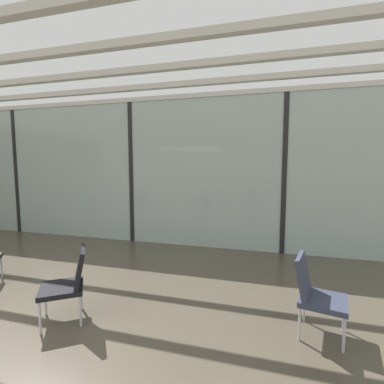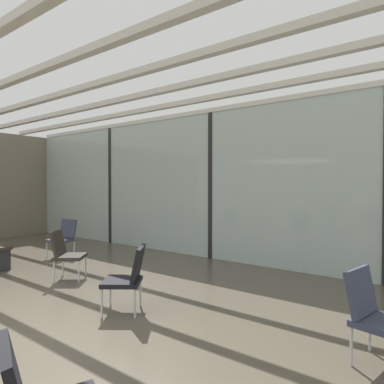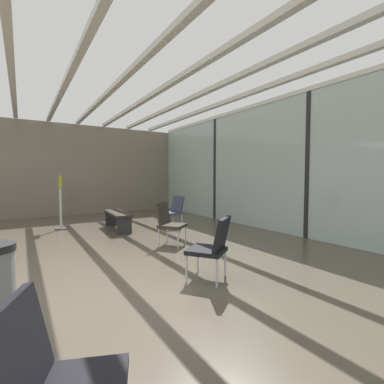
{
  "view_description": "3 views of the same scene",
  "coord_description": "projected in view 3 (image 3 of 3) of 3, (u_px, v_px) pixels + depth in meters",
  "views": [
    {
      "loc": [
        3.25,
        -0.9,
        1.89
      ],
      "look_at": [
        0.93,
        7.23,
        1.03
      ],
      "focal_mm": 26.16,
      "sensor_mm": 36.0,
      "label": 1
    },
    {
      "loc": [
        4.22,
        -1.2,
        1.68
      ],
      "look_at": [
        -0.94,
        5.73,
        1.5
      ],
      "focal_mm": 31.27,
      "sensor_mm": 36.0,
      "label": 2
    },
    {
      "loc": [
        3.87,
        -0.36,
        1.41
      ],
      "look_at": [
        -1.92,
        3.26,
        1.03
      ],
      "focal_mm": 25.49,
      "sensor_mm": 36.0,
      "label": 3
    }
  ],
  "objects": [
    {
      "name": "ground_plane",
      "position": [
        58.0,
        285.0,
        3.54
      ],
      "size": [
        60.0,
        60.0,
        0.0
      ],
      "primitive_type": "plane",
      "color": "#4C4438"
    },
    {
      "name": "glass_curtain_wall",
      "position": [
        308.0,
        166.0,
        6.21
      ],
      "size": [
        14.0,
        0.08,
        3.33
      ],
      "primitive_type": "cube",
      "color": "#A3B7B2",
      "rests_on": "ground"
    },
    {
      "name": "window_mullion_0",
      "position": [
        216.0,
        169.0,
        9.17
      ],
      "size": [
        0.1,
        0.12,
        3.33
      ],
      "primitive_type": "cube",
      "color": "black",
      "rests_on": "ground"
    },
    {
      "name": "window_mullion_1",
      "position": [
        308.0,
        166.0,
        6.21
      ],
      "size": [
        0.1,
        0.12,
        3.33
      ],
      "primitive_type": "cube",
      "color": "black",
      "rests_on": "ground"
    },
    {
      "name": "side_wall_left_panels",
      "position": [
        83.0,
        170.0,
        10.18
      ],
      "size": [
        0.1,
        11.2,
        3.33
      ],
      "primitive_type": "cube",
      "color": "#756B5B",
      "rests_on": "ground"
    },
    {
      "name": "ceiling_slats",
      "position": [
        183.0,
        54.0,
        4.36
      ],
      "size": [
        13.72,
        6.72,
        0.1
      ],
      "color": "beige",
      "rests_on": "glass_curtain_wall"
    },
    {
      "name": "lounge_chair_0",
      "position": [
        213.0,
        244.0,
        3.69
      ],
      "size": [
        0.71,
        0.7,
        0.87
      ],
      "rotation": [
        0.0,
        0.0,
        5.34
      ],
      "color": "black",
      "rests_on": "ground"
    },
    {
      "name": "lounge_chair_2",
      "position": [
        169.0,
        221.0,
        5.64
      ],
      "size": [
        0.71,
        0.7,
        0.87
      ],
      "rotation": [
        0.0,
        0.0,
        2.24
      ],
      "color": "#28231E",
      "rests_on": "ground"
    },
    {
      "name": "lounge_chair_3",
      "position": [
        174.0,
        210.0,
        7.61
      ],
      "size": [
        0.54,
        0.58,
        0.87
      ],
      "rotation": [
        0.0,
        0.0,
        0.12
      ],
      "color": "#33384C",
      "rests_on": "ground"
    },
    {
      "name": "lounge_chair_4",
      "position": [
        51.0,
        381.0,
        1.22
      ],
      "size": [
        0.64,
        0.67,
        0.87
      ],
      "rotation": [
        0.0,
        0.0,
        2.76
      ],
      "color": "black",
      "rests_on": "ground"
    },
    {
      "name": "waiting_bench",
      "position": [
        117.0,
        216.0,
        7.24
      ],
      "size": [
        1.52,
        0.48,
        0.47
      ],
      "rotation": [
        0.0,
        0.0,
        3.09
      ],
      "color": "#28231E",
      "rests_on": "ground"
    },
    {
      "name": "info_sign",
      "position": [
        61.0,
        204.0,
        7.28
      ],
      "size": [
        0.44,
        0.32,
        1.44
      ],
      "color": "#333333",
      "rests_on": "ground"
    }
  ]
}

